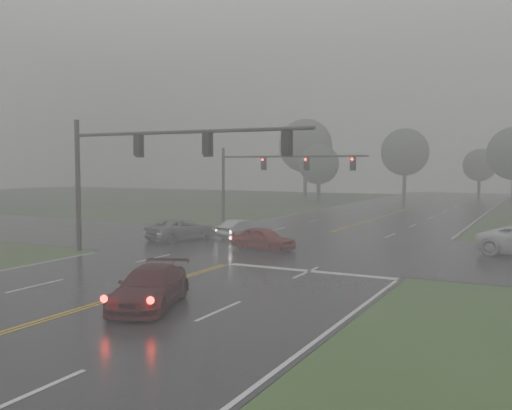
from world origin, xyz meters
The scene contains 13 objects.
main_road centered at (0.00, 20.00, 0.00)m, with size 18.00×160.00×0.02m, color black.
cross_street centered at (0.00, 22.00, 0.00)m, with size 120.00×14.00×0.02m, color black.
stop_bar centered at (4.50, 14.40, 0.00)m, with size 8.50×0.50×0.01m, color silver.
sedan_maroon centered at (1.99, 5.38, 0.00)m, with size 1.99×4.90×1.42m, color #3D0B10.
sedan_red centered at (-0.52, 19.52, 0.00)m, with size 1.63×4.05×1.38m, color maroon.
sedan_silver centered at (-4.49, 24.05, 0.00)m, with size 1.33×3.83×1.26m, color #A8AAAF.
car_grey centered at (-7.48, 21.20, 0.00)m, with size 2.43×5.28×1.47m, color slate.
signal_gantry_near centered at (-5.48, 14.33, 5.49)m, with size 15.12×0.34×7.76m.
signal_gantry_far centered at (-6.18, 31.23, 4.66)m, with size 12.81×0.33×6.58m.
tree_nw_a centered at (-12.92, 60.93, 5.24)m, with size 5.43×5.43×7.98m.
tree_n_mid centered at (-5.49, 78.64, 7.14)m, with size 7.39×7.39×10.85m.
tree_nw_b centered at (-19.51, 72.29, 8.13)m, with size 8.41×8.41×12.35m.
tree_n_far centered at (4.45, 87.99, 5.11)m, with size 5.29×5.29×7.77m.
Camera 1 is at (14.61, -10.80, 5.10)m, focal length 40.00 mm.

